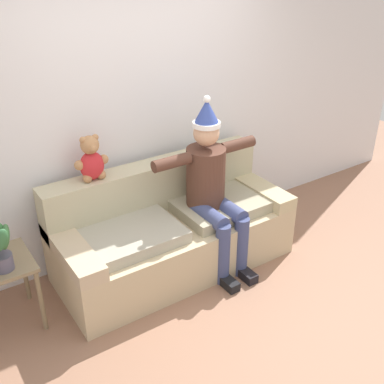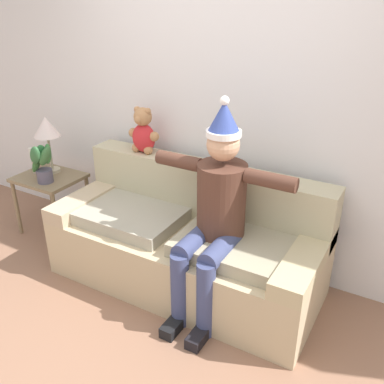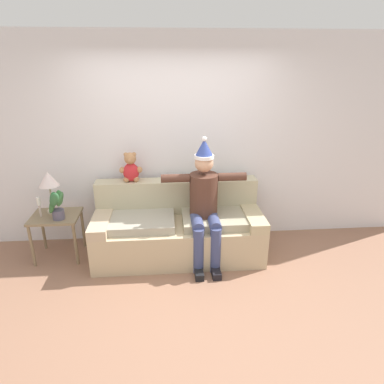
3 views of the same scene
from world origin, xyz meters
name	(u,v)px [view 2 (image 2 of 3)]	position (x,y,z in m)	size (l,w,h in m)	color
ground_plane	(105,365)	(0.00, 0.00, 0.00)	(10.00, 10.00, 0.00)	#936850
back_wall	(221,101)	(0.00, 1.55, 1.35)	(7.00, 0.10, 2.70)	silver
couch	(188,242)	(0.00, 1.03, 0.35)	(2.08, 0.88, 0.91)	tan
person_seated	(215,210)	(0.31, 0.86, 0.79)	(1.02, 0.77, 1.54)	#513125
teddy_bear	(143,132)	(-0.57, 1.30, 1.08)	(0.29, 0.17, 0.38)	red
side_table	(50,185)	(-1.51, 1.06, 0.49)	(0.57, 0.48, 0.57)	#836F51
table_lamp	(47,130)	(-1.55, 1.16, 0.99)	(0.24, 0.24, 0.53)	#C0B698
potted_plant	(42,162)	(-1.43, 0.95, 0.76)	(0.22, 0.22, 0.38)	#534F63
candle_tall	(32,157)	(-1.67, 1.04, 0.74)	(0.04, 0.04, 0.25)	beige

